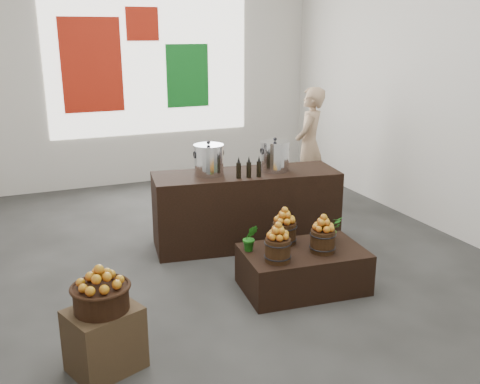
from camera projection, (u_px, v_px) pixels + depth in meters
name	position (u px, v px, depth m)	size (l,w,h in m)	color
ground	(209.00, 263.00, 5.75)	(7.00, 7.00, 0.00)	#3C3C39
back_wall	(131.00, 58.00, 8.26)	(6.00, 0.04, 4.00)	beige
back_opening	(150.00, 57.00, 8.35)	(3.20, 0.02, 2.40)	white
deco_red_left	(92.00, 65.00, 8.04)	(0.90, 0.04, 1.40)	#AE1E0D
deco_green_right	(187.00, 76.00, 8.65)	(0.70, 0.04, 1.00)	#106A1E
deco_red_upper	(142.00, 24.00, 8.16)	(0.50, 0.04, 0.50)	#AE1E0D
crate	(105.00, 339.00, 3.89)	(0.49, 0.40, 0.49)	#4F3C25
wicker_basket	(101.00, 298.00, 3.79)	(0.39, 0.39, 0.18)	black
apples_in_basket	(99.00, 276.00, 3.74)	(0.30, 0.30, 0.16)	maroon
display_table	(303.00, 269.00, 5.14)	(1.16, 0.71, 0.40)	black
apple_bucket_front_left	(278.00, 250.00, 4.81)	(0.23, 0.23, 0.21)	#321D0D
apples_in_bucket_front_left	(278.00, 231.00, 4.76)	(0.17, 0.17, 0.16)	maroon
apple_bucket_front_right	(323.00, 241.00, 5.01)	(0.23, 0.23, 0.21)	#321D0D
apples_in_bucket_front_right	(324.00, 223.00, 4.96)	(0.17, 0.17, 0.16)	maroon
apple_bucket_rear	(284.00, 233.00, 5.21)	(0.23, 0.23, 0.21)	#321D0D
apples_in_bucket_rear	(285.00, 215.00, 5.16)	(0.17, 0.17, 0.16)	maroon
herb_garnish_right	(329.00, 229.00, 5.25)	(0.24, 0.20, 0.26)	#1A6B16
herb_garnish_left	(250.00, 238.00, 5.03)	(0.14, 0.12, 0.26)	#1A6B16
counter	(246.00, 208.00, 6.17)	(2.10, 0.67, 0.86)	black
stock_pot_left	(209.00, 161.00, 5.90)	(0.32, 0.32, 0.32)	silver
stock_pot_center	(275.00, 157.00, 6.08)	(0.32, 0.32, 0.32)	silver
oil_cruets	(251.00, 167.00, 5.82)	(0.23, 0.06, 0.24)	black
shopper	(309.00, 146.00, 7.62)	(0.60, 0.40, 1.65)	tan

